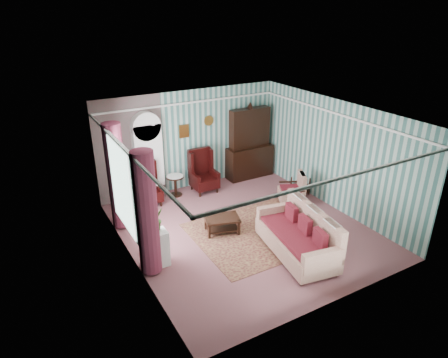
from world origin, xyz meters
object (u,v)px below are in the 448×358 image
bookcase (149,160)px  sofa (296,235)px  seated_woman (146,185)px  coffee_table (222,225)px  nest_table (300,185)px  floral_armchair (292,188)px  wingback_right (204,171)px  dresser_hutch (250,141)px  plant_stand (155,249)px  round_side_table (175,186)px  wingback_left (146,184)px

bookcase → sofa: bookcase is taller
bookcase → sofa: (1.77, -4.28, -0.61)m
seated_woman → coffee_table: seated_woman is taller
seated_woman → nest_table: size_ratio=2.19×
sofa → coffee_table: (-0.95, 1.61, -0.31)m
bookcase → floral_armchair: (3.25, -2.24, -0.66)m
wingback_right → floral_armchair: (1.75, -1.85, -0.17)m
dresser_hutch → coffee_table: (-2.43, -2.55, -0.98)m
nest_table → coffee_table: 3.09m
nest_table → sofa: (-2.05, -2.34, 0.24)m
floral_armchair → sofa: bearing=170.1°
plant_stand → floral_armchair: size_ratio=0.88×
bookcase → round_side_table: 1.07m
plant_stand → round_side_table: bearing=59.6°
dresser_hutch → sofa: size_ratio=1.08×
wingback_right → plant_stand: wingback_right is taller
nest_table → plant_stand: (-4.87, -1.20, 0.13)m
round_side_table → sofa: bearing=-74.6°
round_side_table → floral_armchair: floral_armchair is taller
round_side_table → sofa: size_ratio=0.27×
nest_table → round_side_table: bearing=151.8°
wingback_right → coffee_table: (-0.68, -2.28, -0.42)m
sofa → floral_armchair: size_ratio=2.40×
wingback_right → seated_woman: wingback_right is taller
plant_stand → wingback_right: bearing=47.2°
bookcase → floral_armchair: size_ratio=2.46×
floral_armchair → bookcase: bearing=81.5°
round_side_table → coffee_table: round_side_table is taller
bookcase → wingback_right: (1.50, -0.39, -0.50)m
dresser_hutch → wingback_right: size_ratio=1.89×
wingback_left → round_side_table: wingback_left is taller
dresser_hutch → sofa: bearing=-109.6°
bookcase → wingback_left: size_ratio=1.79×
wingback_left → coffee_table: bearing=-64.9°
dresser_hutch → coffee_table: 3.66m
round_side_table → plant_stand: bearing=-120.4°
wingback_left → coffee_table: size_ratio=1.53×
round_side_table → nest_table: 3.60m
wingback_right → round_side_table: (-0.85, 0.15, -0.33)m
sofa → floral_armchair: 2.52m
seated_woman → nest_table: 4.37m
plant_stand → coffee_table: plant_stand is taller
wingback_right → sofa: bearing=-86.1°
wingback_left → plant_stand: size_ratio=1.56×
round_side_table → floral_armchair: (2.60, -2.00, 0.16)m
seated_woman → plant_stand: (-0.80, -2.75, -0.19)m
floral_armchair → coffee_table: (-2.43, -0.43, -0.25)m
wingback_right → sofa: (0.27, -3.89, -0.11)m
seated_woman → coffee_table: bearing=-64.9°
plant_stand → coffee_table: 1.94m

